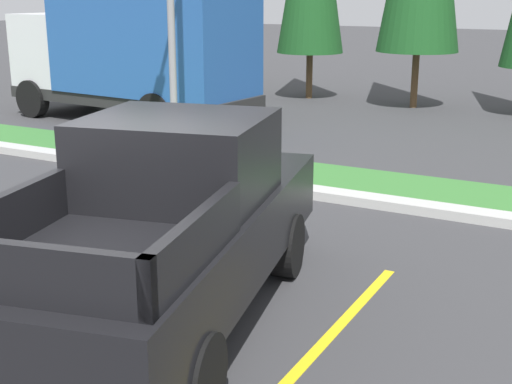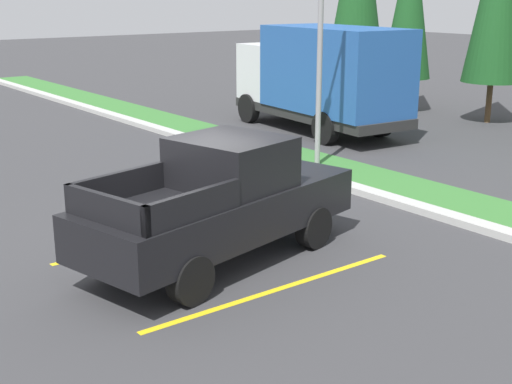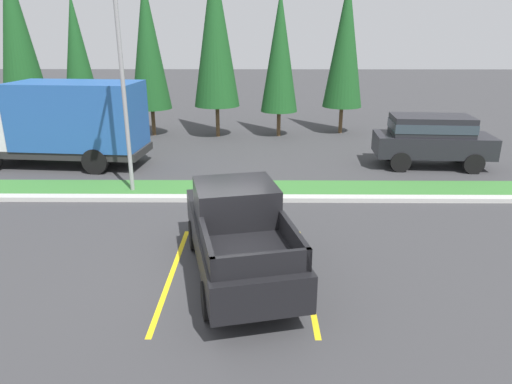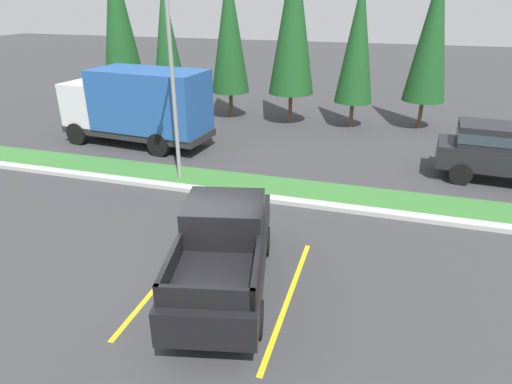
% 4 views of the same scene
% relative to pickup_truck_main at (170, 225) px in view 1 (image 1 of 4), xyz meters
% --- Properties ---
extents(ground_plane, '(120.00, 120.00, 0.00)m').
position_rel_pickup_truck_main_xyz_m(ground_plane, '(-0.65, -0.14, -1.04)').
color(ground_plane, '#38383A').
extents(parking_line_near, '(0.12, 4.80, 0.01)m').
position_rel_pickup_truck_main_xyz_m(parking_line_near, '(-1.54, -0.05, -1.04)').
color(parking_line_near, yellow).
rests_on(parking_line_near, ground).
extents(parking_line_far, '(0.12, 4.80, 0.01)m').
position_rel_pickup_truck_main_xyz_m(parking_line_far, '(1.56, -0.05, -1.04)').
color(parking_line_far, yellow).
rests_on(parking_line_far, ground).
extents(curb_strip, '(56.00, 0.40, 0.15)m').
position_rel_pickup_truck_main_xyz_m(curb_strip, '(-0.65, 4.86, -0.97)').
color(curb_strip, '#B2B2AD').
rests_on(curb_strip, ground).
extents(grass_median, '(56.00, 1.80, 0.06)m').
position_rel_pickup_truck_main_xyz_m(grass_median, '(-0.65, 5.96, -1.01)').
color(grass_median, '#387533').
rests_on(grass_median, ground).
extents(pickup_truck_main, '(2.99, 5.51, 2.10)m').
position_rel_pickup_truck_main_xyz_m(pickup_truck_main, '(0.00, 0.00, 0.00)').
color(pickup_truck_main, black).
rests_on(pickup_truck_main, ground).
extents(cargo_truck_distant, '(6.98, 3.02, 3.40)m').
position_rel_pickup_truck_main_xyz_m(cargo_truck_distant, '(-7.47, 9.10, 0.81)').
color(cargo_truck_distant, black).
rests_on(cargo_truck_distant, ground).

